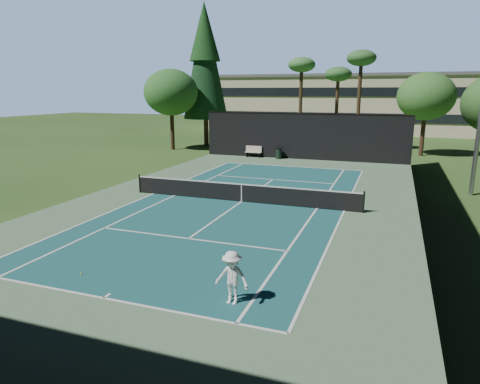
# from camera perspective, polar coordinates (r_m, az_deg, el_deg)

# --- Properties ---
(ground) EXTENTS (160.00, 160.00, 0.00)m
(ground) POSITION_cam_1_polar(r_m,az_deg,el_deg) (23.29, 0.20, -1.33)
(ground) COLOR #2E511E
(ground) RESTS_ON ground
(apron_slab) EXTENTS (18.00, 32.00, 0.01)m
(apron_slab) POSITION_cam_1_polar(r_m,az_deg,el_deg) (23.29, 0.20, -1.32)
(apron_slab) COLOR #597D57
(apron_slab) RESTS_ON ground
(court_surface) EXTENTS (10.97, 23.77, 0.01)m
(court_surface) POSITION_cam_1_polar(r_m,az_deg,el_deg) (23.29, 0.20, -1.30)
(court_surface) COLOR #1B5758
(court_surface) RESTS_ON ground
(court_lines) EXTENTS (11.07, 23.87, 0.01)m
(court_lines) POSITION_cam_1_polar(r_m,az_deg,el_deg) (23.28, 0.20, -1.28)
(court_lines) COLOR white
(court_lines) RESTS_ON ground
(tennis_net) EXTENTS (12.90, 0.10, 1.10)m
(tennis_net) POSITION_cam_1_polar(r_m,az_deg,el_deg) (23.15, 0.20, 0.01)
(tennis_net) COLOR black
(tennis_net) RESTS_ON ground
(fence) EXTENTS (18.04, 32.05, 4.03)m
(fence) POSITION_cam_1_polar(r_m,az_deg,el_deg) (22.93, 0.25, 3.57)
(fence) COLOR black
(fence) RESTS_ON ground
(player) EXTENTS (1.05, 0.65, 1.56)m
(player) POSITION_cam_1_polar(r_m,az_deg,el_deg) (12.21, -1.08, -11.36)
(player) COLOR white
(player) RESTS_ON ground
(tennis_ball_a) EXTENTS (0.07, 0.07, 0.07)m
(tennis_ball_a) POSITION_cam_1_polar(r_m,az_deg,el_deg) (15.21, -20.39, -10.16)
(tennis_ball_a) COLOR #BBD730
(tennis_ball_a) RESTS_ON ground
(tennis_ball_b) EXTENTS (0.07, 0.07, 0.07)m
(tennis_ball_b) POSITION_cam_1_polar(r_m,az_deg,el_deg) (25.46, -5.71, -0.05)
(tennis_ball_b) COLOR #CEF036
(tennis_ball_b) RESTS_ON ground
(tennis_ball_c) EXTENTS (0.07, 0.07, 0.07)m
(tennis_ball_c) POSITION_cam_1_polar(r_m,az_deg,el_deg) (25.12, 4.86, -0.21)
(tennis_ball_c) COLOR yellow
(tennis_ball_c) RESTS_ON ground
(tennis_ball_d) EXTENTS (0.08, 0.08, 0.08)m
(tennis_ball_d) POSITION_cam_1_polar(r_m,az_deg,el_deg) (27.91, -3.93, 1.17)
(tennis_ball_d) COLOR #BFD931
(tennis_ball_d) RESTS_ON ground
(park_bench) EXTENTS (1.50, 0.45, 1.02)m
(park_bench) POSITION_cam_1_polar(r_m,az_deg,el_deg) (39.28, 1.80, 5.47)
(park_bench) COLOR beige
(park_bench) RESTS_ON ground
(trash_bin) EXTENTS (0.56, 0.56, 0.95)m
(trash_bin) POSITION_cam_1_polar(r_m,az_deg,el_deg) (38.37, 5.19, 5.13)
(trash_bin) COLOR black
(trash_bin) RESTS_ON ground
(pine_tree) EXTENTS (4.80, 4.80, 15.00)m
(pine_tree) POSITION_cam_1_polar(r_m,az_deg,el_deg) (47.60, -4.71, 17.66)
(pine_tree) COLOR #49301F
(pine_tree) RESTS_ON ground
(palm_a) EXTENTS (2.80, 2.80, 9.32)m
(palm_a) POSITION_cam_1_polar(r_m,az_deg,el_deg) (46.29, 8.22, 16.01)
(palm_a) COLOR #412F1C
(palm_a) RESTS_ON ground
(palm_b) EXTENTS (2.80, 2.80, 8.42)m
(palm_b) POSITION_cam_1_polar(r_m,az_deg,el_deg) (47.64, 12.96, 14.73)
(palm_b) COLOR #462E1E
(palm_b) RESTS_ON ground
(palm_c) EXTENTS (2.80, 2.80, 9.77)m
(palm_c) POSITION_cam_1_polar(r_m,az_deg,el_deg) (44.45, 15.87, 16.31)
(palm_c) COLOR #402D1B
(palm_c) RESTS_ON ground
(decid_tree_a) EXTENTS (5.12, 5.12, 7.62)m
(decid_tree_a) POSITION_cam_1_polar(r_m,az_deg,el_deg) (43.29, 23.58, 11.59)
(decid_tree_a) COLOR #422A1C
(decid_tree_a) RESTS_ON ground
(decid_tree_c) EXTENTS (5.44, 5.44, 8.09)m
(decid_tree_c) POSITION_cam_1_polar(r_m,az_deg,el_deg) (44.77, -9.19, 12.96)
(decid_tree_c) COLOR #40281B
(decid_tree_c) RESTS_ON ground
(campus_building) EXTENTS (40.50, 12.50, 8.30)m
(campus_building) POSITION_cam_1_polar(r_m,az_deg,el_deg) (67.65, 13.71, 11.48)
(campus_building) COLOR beige
(campus_building) RESTS_ON ground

